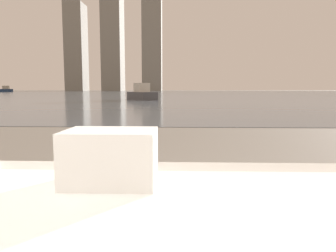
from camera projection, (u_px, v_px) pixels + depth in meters
name	position (u px, v px, depth m)	size (l,w,h in m)	color
towel_stack	(111.00, 157.00, 0.96)	(0.27, 0.19, 0.16)	white
harbor_water	(179.00, 93.00, 61.74)	(180.00, 110.00, 0.01)	slate
harbor_boat_0	(6.00, 90.00, 79.78)	(1.49, 4.04, 1.50)	navy
harbor_boat_1	(142.00, 94.00, 24.16)	(2.59, 3.44, 1.24)	#4C4C51
skyline_tower_0	(76.00, 48.00, 116.87)	(6.13, 9.32, 30.65)	gray
skyline_tower_1	(112.00, 3.00, 114.65)	(6.72, 10.05, 61.53)	gray
skyline_tower_2	(152.00, 26.00, 115.06)	(6.78, 6.64, 45.73)	gray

